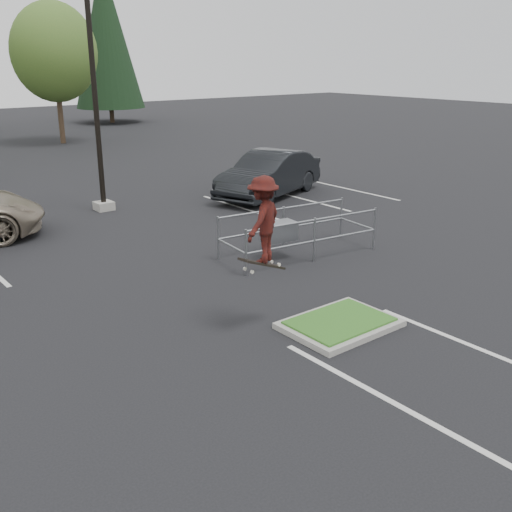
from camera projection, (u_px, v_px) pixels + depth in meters
ground at (340, 327)px, 12.02m from camera, size 120.00×120.00×0.00m
grass_median at (340, 324)px, 11.99m from camera, size 2.20×1.60×0.16m
stall_lines at (137, 264)px, 15.69m from camera, size 22.62×17.60×0.01m
light_pole at (93, 76)px, 19.79m from camera, size 0.70×0.60×10.12m
decid_c at (54, 55)px, 36.06m from camera, size 5.12×5.12×8.38m
conif_c at (106, 35)px, 47.46m from camera, size 5.50×5.50×12.50m
cart_corral at (284, 230)px, 15.99m from camera, size 4.37×2.02×1.20m
skateboarder at (262, 220)px, 11.35m from camera, size 1.25×1.05×1.94m
car_r_charc at (269, 174)px, 23.06m from camera, size 5.57×3.51×1.73m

